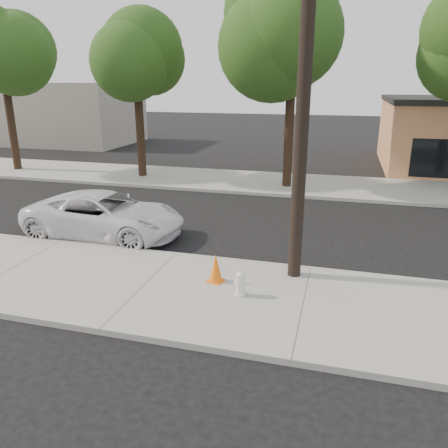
{
  "coord_description": "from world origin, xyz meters",
  "views": [
    {
      "loc": [
        4.63,
        -13.5,
        5.07
      ],
      "look_at": [
        1.33,
        -1.49,
        1.0
      ],
      "focal_mm": 35.0,
      "sensor_mm": 36.0,
      "label": 1
    }
  ],
  "objects": [
    {
      "name": "near_sidewalk",
      "position": [
        0.0,
        -4.3,
        0.07
      ],
      "size": [
        90.0,
        4.4,
        0.15
      ],
      "primitive_type": "cube",
      "color": "gray",
      "rests_on": "ground"
    },
    {
      "name": "police_cruiser",
      "position": [
        -3.06,
        -0.89,
        0.76
      ],
      "size": [
        5.46,
        2.55,
        1.51
      ],
      "primitive_type": "imported",
      "rotation": [
        0.0,
        0.0,
        1.56
      ],
      "color": "white",
      "rests_on": "ground"
    },
    {
      "name": "fire_hydrant",
      "position": [
        2.49,
        -4.23,
        0.44
      ],
      "size": [
        0.33,
        0.29,
        0.61
      ],
      "rotation": [
        0.0,
        0.0,
        -0.28
      ],
      "color": "silver",
      "rests_on": "near_sidewalk"
    },
    {
      "name": "tree_a",
      "position": [
        -13.8,
        7.85,
        6.53
      ],
      "size": [
        4.65,
        4.5,
        9.0
      ],
      "color": "black",
      "rests_on": "far_sidewalk"
    },
    {
      "name": "utility_pole",
      "position": [
        3.6,
        -2.7,
        4.7
      ],
      "size": [
        1.4,
        0.34,
        9.0
      ],
      "color": "black",
      "rests_on": "near_sidewalk"
    },
    {
      "name": "ground",
      "position": [
        0.0,
        0.0,
        0.0
      ],
      "size": [
        120.0,
        120.0,
        0.0
      ],
      "primitive_type": "plane",
      "color": "black",
      "rests_on": "ground"
    },
    {
      "name": "far_sidewalk",
      "position": [
        0.0,
        8.5,
        0.07
      ],
      "size": [
        90.0,
        5.0,
        0.15
      ],
      "primitive_type": "cube",
      "color": "gray",
      "rests_on": "ground"
    },
    {
      "name": "traffic_cone",
      "position": [
        1.7,
        -3.64,
        0.51
      ],
      "size": [
        0.49,
        0.49,
        0.75
      ],
      "rotation": [
        0.0,
        0.0,
        -0.33
      ],
      "color": "orange",
      "rests_on": "near_sidewalk"
    },
    {
      "name": "curb_near",
      "position": [
        0.0,
        -2.1,
        0.07
      ],
      "size": [
        90.0,
        0.12,
        0.16
      ],
      "primitive_type": "cube",
      "color": "#9E9B93",
      "rests_on": "ground"
    },
    {
      "name": "building_far",
      "position": [
        -20.0,
        20.0,
        2.5
      ],
      "size": [
        14.0,
        8.0,
        5.0
      ],
      "primitive_type": "cube",
      "color": "gray",
      "rests_on": "ground"
    },
    {
      "name": "tree_c",
      "position": [
        2.22,
        7.64,
        6.91
      ],
      "size": [
        4.96,
        4.8,
        9.55
      ],
      "color": "black",
      "rests_on": "far_sidewalk"
    },
    {
      "name": "tree_b",
      "position": [
        -5.81,
        8.06,
        6.15
      ],
      "size": [
        4.34,
        4.2,
        8.45
      ],
      "color": "black",
      "rests_on": "far_sidewalk"
    }
  ]
}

